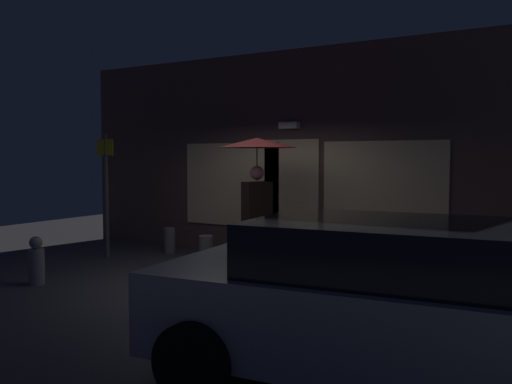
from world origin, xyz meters
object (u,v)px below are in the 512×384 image
sidewalk_bollard (206,250)px  sidewalk_bollard_2 (170,240)px  street_sign_post (106,187)px  fire_hydrant (36,262)px  parked_car (391,304)px  person_with_umbrella (257,165)px

sidewalk_bollard → sidewalk_bollard_2: bearing=158.6°
street_sign_post → fire_hydrant: 2.45m
street_sign_post → sidewalk_bollard_2: 1.59m
parked_car → sidewalk_bollard_2: (-5.58, 4.04, -0.46)m
sidewalk_bollard → street_sign_post: bearing=-167.1°
parked_car → street_sign_post: street_sign_post is taller
sidewalk_bollard_2 → street_sign_post: bearing=-128.4°
person_with_umbrella → parked_car: (3.20, -3.37, -1.03)m
sidewalk_bollard → sidewalk_bollard_2: (-1.22, 0.48, 0.00)m
parked_car → fire_hydrant: 5.68m
parked_car → fire_hydrant: size_ratio=5.53×
sidewalk_bollard → fire_hydrant: bearing=-115.4°
parked_car → sidewalk_bollard: (-4.36, 3.56, -0.47)m
person_with_umbrella → sidewalk_bollard: size_ratio=4.41×
sidewalk_bollard_2 → fire_hydrant: (-0.00, -3.05, 0.08)m
person_with_umbrella → street_sign_post: size_ratio=0.95×
sidewalk_bollard → fire_hydrant: size_ratio=0.69×
street_sign_post → sidewalk_bollard_2: (0.73, 0.93, -1.06)m
parked_car → fire_hydrant: bearing=164.8°
person_with_umbrella → fire_hydrant: person_with_umbrella is taller
person_with_umbrella → parked_car: size_ratio=0.55×
sidewalk_bollard_2 → person_with_umbrella: bearing=-15.8°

